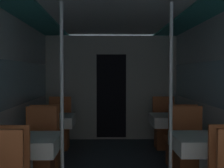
{
  "coord_description": "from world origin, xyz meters",
  "views": [
    {
      "loc": [
        -0.13,
        -0.97,
        1.45
      ],
      "look_at": [
        -0.05,
        2.61,
        1.32
      ],
      "focal_mm": 50.0,
      "sensor_mm": 36.0,
      "label": 1
    }
  ],
  "objects_px": {
    "dining_table_right_1": "(204,145)",
    "chair_right_far_2": "(165,133)",
    "support_pole_left_1": "(62,101)",
    "support_pole_right_1": "(171,101)",
    "dining_table_right_2": "(172,121)",
    "dining_table_left_1": "(28,146)",
    "chair_left_near_2": "(47,149)",
    "chair_left_far_1": "(39,159)",
    "chair_right_near_2": "(180,148)",
    "chair_right_far_1": "(190,158)",
    "dining_table_left_2": "(54,122)",
    "chair_left_far_2": "(59,133)"
  },
  "relations": [
    {
      "from": "dining_table_left_1",
      "to": "chair_left_near_2",
      "type": "xyz_separation_m",
      "value": [
        0.0,
        1.16,
        -0.31
      ]
    },
    {
      "from": "chair_right_near_2",
      "to": "chair_right_far_2",
      "type": "height_order",
      "value": "same"
    },
    {
      "from": "dining_table_left_1",
      "to": "dining_table_right_1",
      "type": "distance_m",
      "value": 2.03
    },
    {
      "from": "chair_right_far_1",
      "to": "support_pole_right_1",
      "type": "distance_m",
      "value": 1.1
    },
    {
      "from": "support_pole_left_1",
      "to": "chair_left_far_2",
      "type": "bearing_deg",
      "value": 99.35
    },
    {
      "from": "support_pole_left_1",
      "to": "support_pole_right_1",
      "type": "distance_m",
      "value": 1.24
    },
    {
      "from": "support_pole_left_1",
      "to": "dining_table_right_1",
      "type": "height_order",
      "value": "support_pole_left_1"
    },
    {
      "from": "chair_left_near_2",
      "to": "dining_table_right_1",
      "type": "height_order",
      "value": "chair_left_near_2"
    },
    {
      "from": "chair_left_near_2",
      "to": "chair_right_far_2",
      "type": "bearing_deg",
      "value": 31.01
    },
    {
      "from": "chair_left_far_1",
      "to": "dining_table_right_2",
      "type": "distance_m",
      "value": 2.36
    },
    {
      "from": "chair_right_far_1",
      "to": "dining_table_left_2",
      "type": "bearing_deg",
      "value": -29.86
    },
    {
      "from": "dining_table_right_1",
      "to": "dining_table_left_2",
      "type": "bearing_deg",
      "value": 138.82
    },
    {
      "from": "chair_left_near_2",
      "to": "dining_table_right_1",
      "type": "bearing_deg",
      "value": -29.86
    },
    {
      "from": "support_pole_left_1",
      "to": "chair_right_far_2",
      "type": "bearing_deg",
      "value": 55.54
    },
    {
      "from": "chair_left_far_2",
      "to": "dining_table_right_1",
      "type": "xyz_separation_m",
      "value": [
        2.03,
        -2.38,
        0.31
      ]
    },
    {
      "from": "chair_left_near_2",
      "to": "chair_left_far_2",
      "type": "height_order",
      "value": "same"
    },
    {
      "from": "chair_left_near_2",
      "to": "support_pole_right_1",
      "type": "height_order",
      "value": "support_pole_right_1"
    },
    {
      "from": "chair_left_far_1",
      "to": "chair_left_near_2",
      "type": "xyz_separation_m",
      "value": [
        0.0,
        0.55,
        0.0
      ]
    },
    {
      "from": "dining_table_right_1",
      "to": "chair_right_far_2",
      "type": "xyz_separation_m",
      "value": [
        0.0,
        2.38,
        -0.31
      ]
    },
    {
      "from": "dining_table_right_1",
      "to": "chair_right_far_2",
      "type": "height_order",
      "value": "chair_right_far_2"
    },
    {
      "from": "support_pole_left_1",
      "to": "chair_right_near_2",
      "type": "relative_size",
      "value": 2.29
    },
    {
      "from": "chair_left_far_1",
      "to": "dining_table_right_2",
      "type": "xyz_separation_m",
      "value": [
        2.03,
        1.16,
        0.31
      ]
    },
    {
      "from": "dining_table_right_1",
      "to": "dining_table_right_2",
      "type": "height_order",
      "value": "same"
    },
    {
      "from": "support_pole_right_1",
      "to": "chair_right_near_2",
      "type": "height_order",
      "value": "support_pole_right_1"
    },
    {
      "from": "chair_left_far_2",
      "to": "chair_right_far_1",
      "type": "xyz_separation_m",
      "value": [
        2.03,
        -1.77,
        0.0
      ]
    },
    {
      "from": "chair_left_near_2",
      "to": "dining_table_left_2",
      "type": "bearing_deg",
      "value": 90.0
    },
    {
      "from": "chair_right_near_2",
      "to": "chair_right_far_1",
      "type": "bearing_deg",
      "value": -90.0
    },
    {
      "from": "chair_left_far_1",
      "to": "chair_right_near_2",
      "type": "relative_size",
      "value": 1.0
    },
    {
      "from": "chair_right_far_1",
      "to": "chair_left_far_1",
      "type": "bearing_deg",
      "value": 0.0
    },
    {
      "from": "dining_table_left_1",
      "to": "support_pole_right_1",
      "type": "bearing_deg",
      "value": 0.0
    },
    {
      "from": "chair_left_far_1",
      "to": "chair_right_far_1",
      "type": "height_order",
      "value": "same"
    },
    {
      "from": "chair_left_far_2",
      "to": "dining_table_right_1",
      "type": "height_order",
      "value": "chair_left_far_2"
    },
    {
      "from": "dining_table_right_2",
      "to": "dining_table_right_1",
      "type": "bearing_deg",
      "value": -90.0
    },
    {
      "from": "support_pole_left_1",
      "to": "chair_right_far_1",
      "type": "bearing_deg",
      "value": 20.44
    },
    {
      "from": "chair_right_far_1",
      "to": "chair_right_near_2",
      "type": "xyz_separation_m",
      "value": [
        0.0,
        0.55,
        0.0
      ]
    },
    {
      "from": "dining_table_left_1",
      "to": "chair_right_far_2",
      "type": "height_order",
      "value": "chair_right_far_2"
    },
    {
      "from": "dining_table_right_1",
      "to": "support_pole_left_1",
      "type": "bearing_deg",
      "value": 180.0
    },
    {
      "from": "support_pole_right_1",
      "to": "chair_right_far_1",
      "type": "bearing_deg",
      "value": 57.24
    },
    {
      "from": "support_pole_right_1",
      "to": "dining_table_right_2",
      "type": "height_order",
      "value": "support_pole_right_1"
    },
    {
      "from": "chair_left_far_2",
      "to": "chair_right_far_1",
      "type": "relative_size",
      "value": 1.0
    },
    {
      "from": "dining_table_left_1",
      "to": "dining_table_right_2",
      "type": "bearing_deg",
      "value": 41.18
    },
    {
      "from": "dining_table_left_2",
      "to": "chair_right_near_2",
      "type": "xyz_separation_m",
      "value": [
        2.03,
        -0.61,
        -0.31
      ]
    },
    {
      "from": "dining_table_right_2",
      "to": "chair_right_far_2",
      "type": "height_order",
      "value": "chair_right_far_2"
    },
    {
      "from": "dining_table_left_1",
      "to": "dining_table_left_2",
      "type": "distance_m",
      "value": 1.77
    },
    {
      "from": "support_pole_left_1",
      "to": "chair_right_far_1",
      "type": "height_order",
      "value": "support_pole_left_1"
    },
    {
      "from": "dining_table_left_2",
      "to": "dining_table_right_1",
      "type": "height_order",
      "value": "same"
    },
    {
      "from": "chair_right_far_1",
      "to": "dining_table_right_1",
      "type": "bearing_deg",
      "value": 90.0
    },
    {
      "from": "chair_left_far_2",
      "to": "chair_left_far_1",
      "type": "bearing_deg",
      "value": 90.0
    },
    {
      "from": "chair_left_far_1",
      "to": "chair_left_far_2",
      "type": "relative_size",
      "value": 1.0
    },
    {
      "from": "dining_table_left_2",
      "to": "chair_left_far_2",
      "type": "distance_m",
      "value": 0.69
    }
  ]
}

